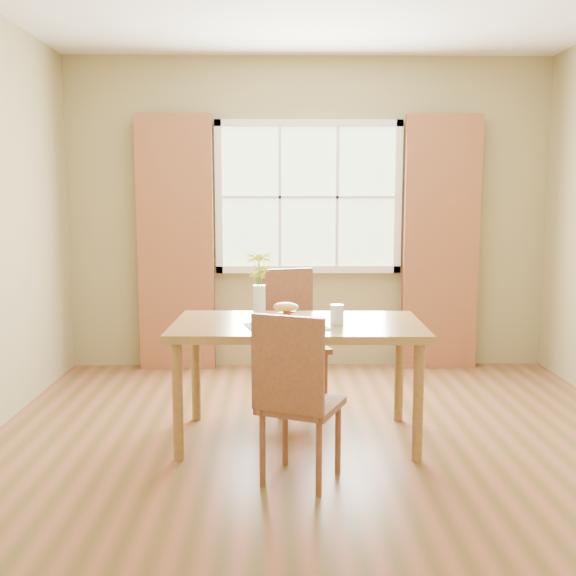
% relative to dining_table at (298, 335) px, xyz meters
% --- Properties ---
extents(room, '(4.24, 3.84, 2.74)m').
position_rel_dining_table_xyz_m(room, '(0.15, -0.01, 0.69)').
color(room, brown).
rests_on(room, ground).
extents(window, '(1.62, 0.06, 1.32)m').
position_rel_dining_table_xyz_m(window, '(0.15, 1.86, 0.84)').
color(window, '#B3D19E').
rests_on(window, room).
extents(curtain_left, '(0.65, 0.08, 2.20)m').
position_rel_dining_table_xyz_m(curtain_left, '(-1.00, 1.77, 0.44)').
color(curtain_left, '#612717').
rests_on(curtain_left, room).
extents(curtain_right, '(0.65, 0.08, 2.20)m').
position_rel_dining_table_xyz_m(curtain_right, '(1.30, 1.77, 0.44)').
color(curtain_right, '#612717').
rests_on(curtain_right, room).
extents(dining_table, '(1.54, 0.90, 0.74)m').
position_rel_dining_table_xyz_m(dining_table, '(0.00, 0.00, 0.00)').
color(dining_table, olive).
rests_on(dining_table, room).
extents(chair_near, '(0.50, 0.50, 0.92)m').
position_rel_dining_table_xyz_m(chair_near, '(-0.03, -0.69, -0.16)').
color(chair_near, brown).
rests_on(chair_near, room).
extents(chair_far, '(0.52, 0.52, 0.99)m').
position_rel_dining_table_xyz_m(chair_far, '(-0.03, 0.70, -0.12)').
color(chair_far, brown).
rests_on(chair_far, room).
extents(placemat, '(0.52, 0.43, 0.01)m').
position_rel_dining_table_xyz_m(placemat, '(-0.07, -0.15, 0.08)').
color(placemat, beige).
rests_on(placemat, dining_table).
extents(plate, '(0.25, 0.25, 0.01)m').
position_rel_dining_table_xyz_m(plate, '(-0.10, -0.14, 0.09)').
color(plate, '#A5DB36').
rests_on(plate, placemat).
extents(croissant_sandwich, '(0.18, 0.15, 0.12)m').
position_rel_dining_table_xyz_m(croissant_sandwich, '(-0.07, -0.09, 0.15)').
color(croissant_sandwich, '#EBB350').
rests_on(croissant_sandwich, plate).
extents(water_glass, '(0.08, 0.08, 0.12)m').
position_rel_dining_table_xyz_m(water_glass, '(0.23, -0.08, 0.13)').
color(water_glass, silver).
rests_on(water_glass, dining_table).
extents(flower_vase, '(0.17, 0.17, 0.41)m').
position_rel_dining_table_xyz_m(flower_vase, '(-0.24, 0.22, 0.32)').
color(flower_vase, silver).
rests_on(flower_vase, dining_table).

